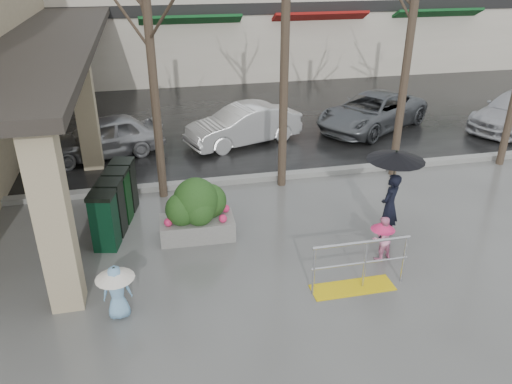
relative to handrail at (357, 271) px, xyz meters
name	(u,v)px	position (x,y,z in m)	size (l,w,h in m)	color
ground	(271,262)	(-1.36, 1.20, -0.38)	(120.00, 120.00, 0.00)	#51514F
street_asphalt	(181,58)	(-1.36, 23.20, -0.37)	(120.00, 36.00, 0.01)	black
curb	(236,180)	(-1.36, 5.20, -0.30)	(120.00, 0.30, 0.15)	gray
canopy_slab	(51,31)	(-6.16, 9.20, 3.25)	(2.80, 18.00, 0.25)	#2D2823
pillar_front	(54,219)	(-5.26, 0.70, 1.37)	(0.55, 0.55, 3.50)	tan
pillar_back	(86,110)	(-5.26, 7.20, 1.37)	(0.55, 0.55, 3.50)	tan
storefront_row	(224,32)	(0.64, 19.17, 1.64)	(34.00, 6.74, 4.00)	beige
handrail	(357,271)	(0.00, 0.00, 0.00)	(1.90, 0.50, 1.03)	yellow
woman	(393,184)	(1.40, 1.62, 0.93)	(1.22, 1.22, 2.08)	black
child_pink	(382,235)	(0.89, 0.84, 0.17)	(0.55, 0.50, 0.96)	#FF9BC8
child_blue	(116,286)	(-4.36, 0.14, 0.26)	(0.67, 0.67, 1.03)	#7BB0DB
planter	(197,210)	(-2.71, 2.54, 0.30)	(1.65, 0.96, 1.42)	gray
news_boxes	(115,202)	(-4.47, 3.39, 0.27)	(1.01, 2.37, 1.29)	#0B341E
car_a	(102,137)	(-5.01, 8.03, 0.25)	(1.49, 3.70, 1.26)	#9F9FA3
car_b	(244,125)	(-0.54, 8.23, 0.25)	(1.33, 3.82, 1.26)	white
car_c	(372,111)	(4.22, 8.72, 0.25)	(2.09, 4.53, 1.26)	#5B5F63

